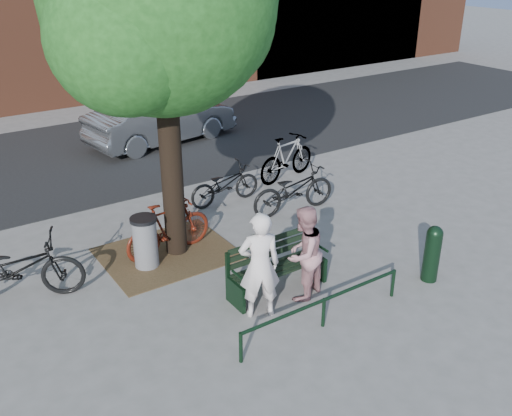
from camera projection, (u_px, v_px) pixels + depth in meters
ground at (277, 290)px, 9.72m from camera, size 90.00×90.00×0.00m
dirt_pit at (168, 253)px, 10.87m from camera, size 2.40×2.00×0.02m
road at (102, 153)px, 16.13m from camera, size 40.00×7.00×0.01m
park_bench at (275, 264)px, 9.58m from camera, size 1.74×0.54×0.97m
guard_railing at (324, 304)px, 8.65m from camera, size 3.06×0.06×0.51m
street_tree at (164, 9)px, 9.15m from camera, size 4.20×3.80×6.50m
person_left at (260, 265)px, 8.74m from camera, size 0.76×0.64×1.78m
person_right at (303, 253)px, 9.24m from camera, size 0.96×0.85×1.63m
bollard at (432, 252)px, 9.81m from camera, size 0.28×0.28×1.04m
litter_bin at (145, 242)px, 10.26m from camera, size 0.48×0.48×0.98m
bicycle_a at (17, 268)px, 9.30m from camera, size 2.25×1.53×1.12m
bicycle_b at (169, 228)px, 10.68m from camera, size 1.84×0.69×1.08m
bicycle_c at (225, 184)px, 12.85m from camera, size 1.74×0.62×0.91m
bicycle_d at (287, 158)px, 14.14m from camera, size 1.95×0.90×1.13m
bicycle_e at (293, 190)px, 12.39m from camera, size 2.05×0.86×1.05m
parked_car at (162, 118)px, 16.72m from camera, size 4.67×2.24×1.48m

